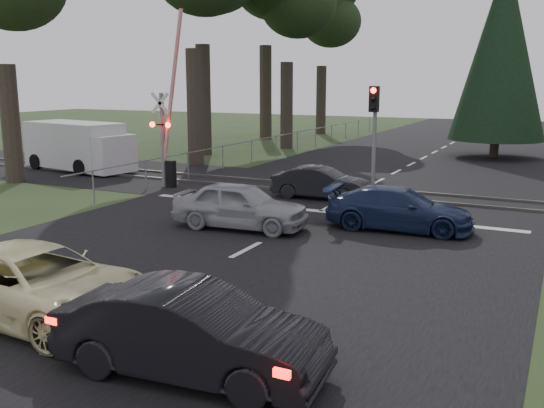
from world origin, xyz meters
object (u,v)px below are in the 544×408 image
Objects in this scene: crossing_signal at (167,137)px; traffic_signal_center at (374,123)px; dark_hatchback at (191,333)px; white_van at (80,146)px; cream_coupe at (37,284)px; dark_car_far at (321,183)px; silver_car at (240,206)px; blue_sedan at (399,209)px.

crossing_signal is 8.36m from traffic_signal_center.
white_van is at bearing 41.91° from dark_hatchback.
dark_car_far is (0.40, 12.99, -0.08)m from cream_coupe.
silver_car reaches higher than cream_coupe.
white_van reaches higher than silver_car.
traffic_signal_center reaches higher than dark_car_far.
silver_car is 5.31m from dark_car_far.
silver_car is 1.13× the size of dark_car_far.
cream_coupe is 1.12× the size of blue_sedan.
traffic_signal_center is at bearing -6.96° from cream_coupe.
traffic_signal_center is at bearing -82.08° from dark_car_far.
dark_car_far is at bearing -168.07° from traffic_signal_center.
dark_car_far is (0.44, 5.29, -0.10)m from silver_car.
blue_sedan is (10.25, -2.89, -1.44)m from crossing_signal.
cream_coupe is 3.78m from dark_hatchback.
cream_coupe is at bearing 174.21° from dark_car_far.
cream_coupe is (6.04, -12.48, -1.39)m from crossing_signal.
dark_hatchback reaches higher than cream_coupe.
white_van is (-12.53, 6.77, 0.48)m from silver_car.
white_van is (-12.57, 14.46, 0.50)m from cream_coupe.
dark_hatchback is 1.01× the size of silver_car.
crossing_signal is 6.63m from dark_car_far.
cream_coupe reaches higher than blue_sedan.
silver_car is (-2.27, -5.68, -2.12)m from traffic_signal_center.
blue_sedan is 1.20× the size of dark_car_far.
white_van reaches higher than dark_car_far.
crossing_signal is 1.63× the size of blue_sedan.
traffic_signal_center reaches higher than cream_coupe.
traffic_signal_center is 0.86× the size of cream_coupe.
white_van is at bearing 79.48° from dark_car_far.
dark_hatchback is (9.78, -13.07, -1.38)m from crossing_signal.
dark_hatchback reaches higher than dark_car_far.
traffic_signal_center is at bearing 6.15° from crossing_signal.
traffic_signal_center is at bearing -26.67° from silver_car.
crossing_signal is 1.70× the size of traffic_signal_center.
blue_sedan is at bearing -8.02° from dark_hatchback.
white_van is at bearing 56.73° from silver_car.
crossing_signal is 7.80m from silver_car.
cream_coupe is 0.78× the size of white_van.
blue_sedan is at bearing -70.82° from silver_car.
silver_car is 14.25m from white_van.
dark_hatchback is at bearing 173.11° from blue_sedan.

